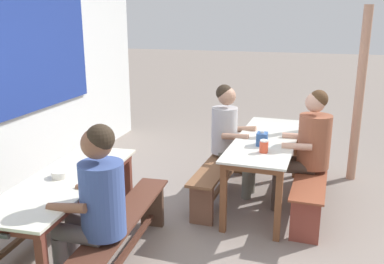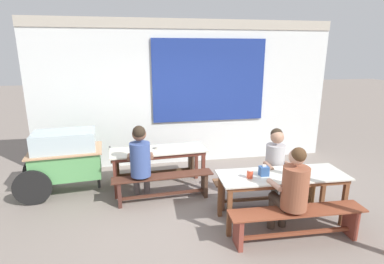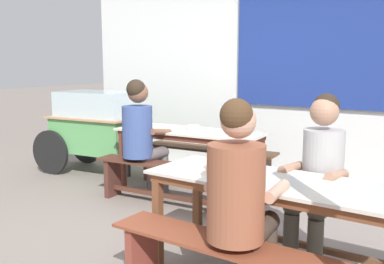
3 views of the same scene
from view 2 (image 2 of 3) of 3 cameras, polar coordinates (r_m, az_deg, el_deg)
name	(u,v)px [view 2 (image 2 of 3)]	position (r m, az deg, el deg)	size (l,w,h in m)	color
ground_plane	(213,214)	(4.87, 3.93, -15.19)	(40.00, 40.00, 0.00)	gray
backdrop_wall	(187,91)	(6.61, -0.89, 7.83)	(6.49, 0.23, 3.09)	white
dining_table_far	(158,154)	(5.47, -6.38, -4.12)	(1.74, 0.71, 0.74)	beige
dining_table_near	(282,179)	(4.58, 16.65, -8.56)	(1.87, 0.71, 0.74)	silver
bench_far_back	(155,162)	(6.06, -6.95, -5.70)	(1.72, 0.42, 0.45)	brown
bench_far_front	(163,184)	(5.15, -5.46, -9.76)	(1.70, 0.37, 0.45)	#502C20
bench_near_back	(267,187)	(5.14, 13.97, -10.00)	(1.77, 0.34, 0.45)	brown
bench_near_front	(297,221)	(4.35, 19.17, -15.58)	(1.83, 0.38, 0.45)	brown
food_cart	(65,156)	(5.75, -22.96, -4.28)	(1.64, 0.90, 1.11)	#5BA45D
person_near_front	(292,188)	(4.16, 18.37, -10.01)	(0.47, 0.58, 1.32)	#43362D
person_left_back_turned	(140,158)	(4.99, -9.76, -4.96)	(0.44, 0.56, 1.33)	#625A5C
person_right_near_table	(276,164)	(4.97, 15.65, -5.78)	(0.44, 0.52, 1.29)	#606056
tissue_box	(264,171)	(4.42, 13.44, -7.16)	(0.13, 0.11, 0.16)	#315693
condiment_jar	(250,174)	(4.30, 10.89, -7.77)	(0.09, 0.09, 0.13)	#DB492D
soup_bowl	(159,147)	(5.49, -6.33, -2.88)	(0.15, 0.15, 0.05)	silver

